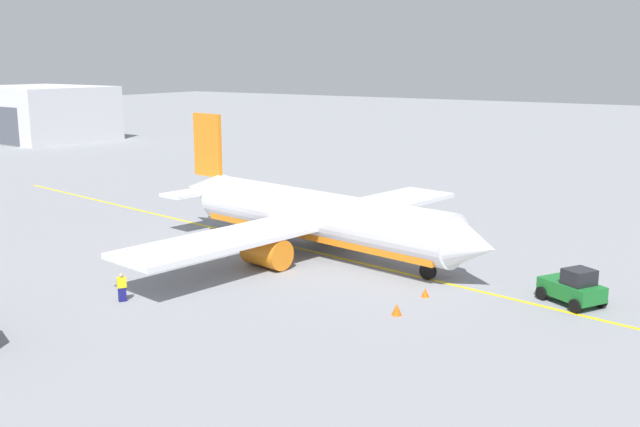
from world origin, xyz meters
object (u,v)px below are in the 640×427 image
pushback_tug (573,287)px  airplane (315,218)px  safety_cone_nose (425,292)px  refueling_worker (122,288)px  safety_cone_wingtip (397,309)px

pushback_tug → airplane: bearing=176.0°
safety_cone_nose → pushback_tug: bearing=25.0°
airplane → pushback_tug: airplane is taller
refueling_worker → safety_cone_wingtip: refueling_worker is taller
airplane → safety_cone_wingtip: airplane is taller
safety_cone_nose → airplane: bearing=156.5°
airplane → safety_cone_wingtip: 14.57m
refueling_worker → pushback_tug: bearing=32.7°
refueling_worker → airplane: bearing=78.5°
safety_cone_nose → safety_cone_wingtip: bearing=-88.8°
pushback_tug → safety_cone_nose: bearing=-155.0°
airplane → pushback_tug: (19.05, -1.34, -1.61)m
airplane → safety_cone_nose: airplane is taller
pushback_tug → safety_cone_nose: pushback_tug is taller
airplane → safety_cone_nose: size_ratio=58.15×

